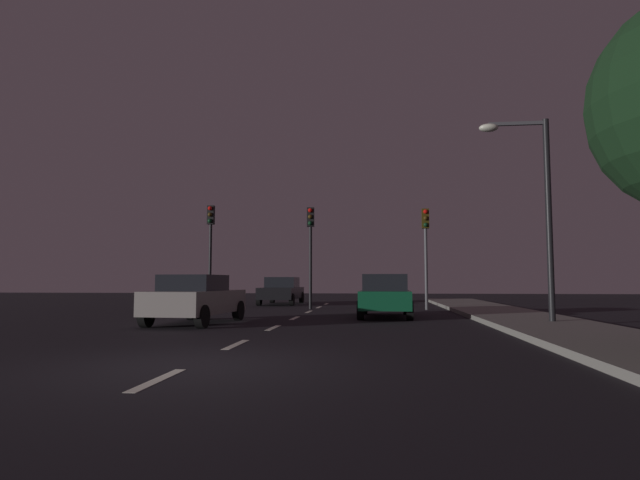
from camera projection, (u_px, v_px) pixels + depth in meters
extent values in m
plane|color=black|center=(277.00, 326.00, 14.87)|extent=(80.00, 80.00, 0.00)
cube|color=gray|center=(550.00, 326.00, 14.07)|extent=(3.00, 40.00, 0.15)
cube|color=silver|center=(158.00, 380.00, 6.75)|extent=(0.16, 1.60, 0.01)
cube|color=silver|center=(236.00, 344.00, 10.51)|extent=(0.16, 1.60, 0.01)
cube|color=silver|center=(273.00, 328.00, 14.28)|extent=(0.16, 1.60, 0.01)
cube|color=silver|center=(295.00, 318.00, 18.04)|extent=(0.16, 1.60, 0.01)
cube|color=silver|center=(309.00, 312.00, 21.81)|extent=(0.16, 1.60, 0.01)
cube|color=silver|center=(319.00, 307.00, 25.57)|extent=(0.16, 1.60, 0.01)
cube|color=silver|center=(326.00, 304.00, 29.34)|extent=(0.16, 1.60, 0.01)
cylinder|color=black|center=(210.00, 257.00, 24.60)|extent=(0.14, 0.14, 4.88)
cube|color=black|center=(211.00, 215.00, 24.76)|extent=(0.32, 0.24, 0.90)
sphere|color=red|center=(210.00, 208.00, 24.62)|extent=(0.20, 0.20, 0.20)
sphere|color=#3F2D0C|center=(210.00, 215.00, 24.60)|extent=(0.20, 0.20, 0.20)
sphere|color=#0C3319|center=(210.00, 221.00, 24.58)|extent=(0.20, 0.20, 0.20)
cylinder|color=black|center=(311.00, 258.00, 24.08)|extent=(0.14, 0.14, 4.71)
cube|color=black|center=(311.00, 217.00, 24.23)|extent=(0.32, 0.24, 0.90)
sphere|color=red|center=(310.00, 210.00, 24.09)|extent=(0.20, 0.20, 0.20)
sphere|color=#3F2D0C|center=(310.00, 217.00, 24.07)|extent=(0.20, 0.20, 0.20)
sphere|color=#0C3319|center=(310.00, 223.00, 24.05)|extent=(0.20, 0.20, 0.20)
cylinder|color=#4C4C51|center=(426.00, 259.00, 23.50)|extent=(0.14, 0.14, 4.57)
cube|color=#382D0C|center=(425.00, 219.00, 23.65)|extent=(0.32, 0.24, 0.90)
sphere|color=red|center=(426.00, 212.00, 23.51)|extent=(0.20, 0.20, 0.20)
sphere|color=#3F2D0C|center=(426.00, 218.00, 23.49)|extent=(0.20, 0.20, 0.20)
sphere|color=#0C3319|center=(426.00, 225.00, 23.47)|extent=(0.20, 0.20, 0.20)
cube|color=#0F4C2D|center=(385.00, 299.00, 18.63)|extent=(1.81, 4.21, 0.63)
cube|color=black|center=(385.00, 282.00, 18.47)|extent=(1.56, 1.91, 0.58)
cylinder|color=black|center=(364.00, 306.00, 20.22)|extent=(0.23, 0.64, 0.64)
cylinder|color=black|center=(406.00, 306.00, 20.02)|extent=(0.23, 0.64, 0.64)
cylinder|color=black|center=(360.00, 310.00, 17.19)|extent=(0.23, 0.64, 0.64)
cylinder|color=black|center=(410.00, 311.00, 16.98)|extent=(0.23, 0.64, 0.64)
cube|color=gray|center=(196.00, 302.00, 15.72)|extent=(2.04, 4.19, 0.68)
cube|color=black|center=(194.00, 283.00, 15.57)|extent=(1.67, 1.94, 0.47)
cylinder|color=black|center=(191.00, 310.00, 17.30)|extent=(0.26, 0.65, 0.64)
cylinder|color=black|center=(238.00, 311.00, 17.02)|extent=(0.26, 0.65, 0.64)
cylinder|color=black|center=(146.00, 316.00, 14.38)|extent=(0.26, 0.65, 0.64)
cylinder|color=black|center=(202.00, 317.00, 14.09)|extent=(0.26, 0.65, 0.64)
cube|color=black|center=(282.00, 293.00, 28.85)|extent=(1.89, 4.52, 0.61)
cube|color=black|center=(282.00, 282.00, 29.12)|extent=(1.65, 2.04, 0.57)
cylinder|color=black|center=(292.00, 300.00, 27.04)|extent=(0.22, 0.64, 0.64)
cylinder|color=black|center=(259.00, 300.00, 27.24)|extent=(0.22, 0.64, 0.64)
cylinder|color=black|center=(302.00, 298.00, 30.42)|extent=(0.22, 0.64, 0.64)
cylinder|color=black|center=(272.00, 298.00, 30.61)|extent=(0.22, 0.64, 0.64)
cylinder|color=black|center=(549.00, 221.00, 14.97)|extent=(0.18, 0.18, 6.01)
cube|color=#4C4C51|center=(517.00, 124.00, 15.29)|extent=(1.62, 0.10, 0.10)
ellipsoid|color=silver|center=(489.00, 128.00, 15.37)|extent=(0.56, 0.36, 0.24)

